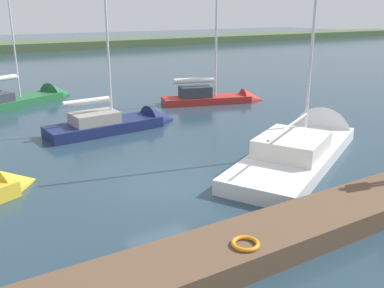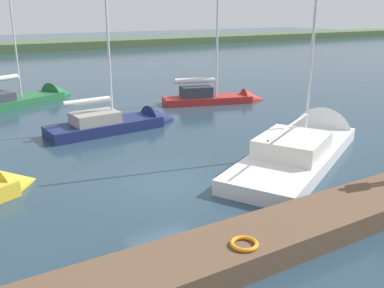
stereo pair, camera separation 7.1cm
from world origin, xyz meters
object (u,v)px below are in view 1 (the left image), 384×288
(sailboat_near_dock, at_px, (218,99))
(sailboat_outer_mooring, at_px, (310,144))
(life_ring_buoy, at_px, (245,244))
(sailboat_far_left, at_px, (123,125))
(sailboat_behind_pier, at_px, (25,101))

(sailboat_near_dock, bearing_deg, sailboat_outer_mooring, -84.23)
(life_ring_buoy, distance_m, sailboat_outer_mooring, 9.82)
(sailboat_far_left, relative_size, sailboat_behind_pier, 0.96)
(sailboat_behind_pier, bearing_deg, life_ring_buoy, -113.62)
(life_ring_buoy, bearing_deg, sailboat_far_left, -100.30)
(life_ring_buoy, height_order, sailboat_outer_mooring, sailboat_outer_mooring)
(sailboat_near_dock, distance_m, sailboat_outer_mooring, 10.11)
(sailboat_near_dock, relative_size, sailboat_far_left, 0.94)
(life_ring_buoy, bearing_deg, sailboat_outer_mooring, -144.69)
(sailboat_far_left, distance_m, sailboat_outer_mooring, 9.13)
(sailboat_far_left, relative_size, sailboat_outer_mooring, 0.83)
(life_ring_buoy, relative_size, sailboat_near_dock, 0.08)
(sailboat_near_dock, bearing_deg, sailboat_far_left, -143.06)
(sailboat_behind_pier, xyz_separation_m, sailboat_outer_mooring, (-8.70, 16.01, 0.03))
(sailboat_near_dock, xyz_separation_m, sailboat_outer_mooring, (1.98, 9.92, -0.00))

